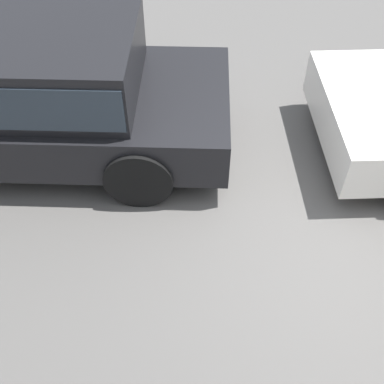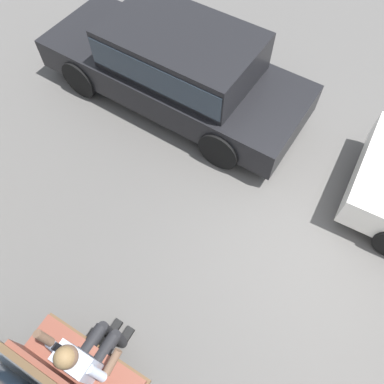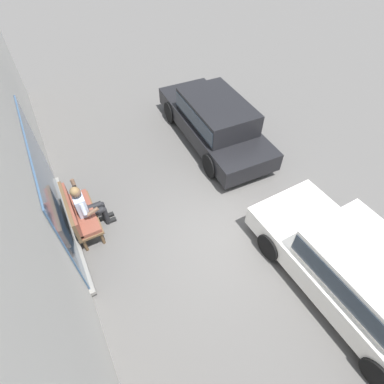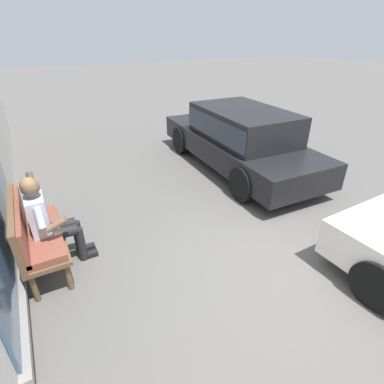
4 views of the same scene
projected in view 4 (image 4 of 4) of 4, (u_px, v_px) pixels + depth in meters
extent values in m
plane|color=#565451|center=(286.00, 272.00, 4.08)|extent=(60.00, 60.00, 0.00)
cube|color=gray|center=(19.00, 262.00, 3.99)|extent=(3.60, 0.12, 0.10)
cylinder|color=brown|center=(28.00, 233.00, 4.52)|extent=(0.07, 0.07, 0.41)
cylinder|color=brown|center=(34.00, 288.00, 3.57)|extent=(0.07, 0.07, 0.41)
cylinder|color=brown|center=(56.00, 226.00, 4.69)|extent=(0.07, 0.07, 0.41)
cylinder|color=brown|center=(69.00, 276.00, 3.73)|extent=(0.07, 0.07, 0.41)
cube|color=brown|center=(42.00, 239.00, 4.02)|extent=(1.41, 0.55, 0.06)
cube|color=brown|center=(41.00, 234.00, 3.98)|extent=(1.35, 0.49, 0.10)
cube|color=brown|center=(16.00, 225.00, 3.77)|extent=(1.41, 0.07, 0.55)
cube|color=brown|center=(22.00, 224.00, 3.80)|extent=(1.35, 0.06, 0.47)
cylinder|color=black|center=(59.00, 226.00, 4.13)|extent=(0.15, 0.42, 0.15)
cylinder|color=black|center=(79.00, 237.00, 4.35)|extent=(0.12, 0.12, 0.52)
cube|color=black|center=(87.00, 248.00, 4.49)|extent=(0.10, 0.24, 0.07)
cylinder|color=black|center=(61.00, 233.00, 3.99)|extent=(0.15, 0.42, 0.15)
cylinder|color=black|center=(81.00, 244.00, 4.21)|extent=(0.12, 0.12, 0.52)
cube|color=black|center=(89.00, 255.00, 4.35)|extent=(0.10, 0.24, 0.07)
cube|color=black|center=(44.00, 234.00, 3.98)|extent=(0.34, 0.24, 0.14)
cube|color=silver|center=(38.00, 217.00, 3.84)|extent=(0.38, 0.22, 0.56)
sphere|color=brown|center=(30.00, 188.00, 3.64)|extent=(0.22, 0.22, 0.22)
sphere|color=olive|center=(28.00, 185.00, 3.62)|extent=(0.20, 0.20, 0.20)
cylinder|color=silver|center=(40.00, 218.00, 3.61)|extent=(0.20, 0.10, 0.28)
cylinder|color=brown|center=(57.00, 225.00, 3.70)|extent=(0.08, 0.27, 0.17)
cylinder|color=silver|center=(34.00, 196.00, 3.94)|extent=(0.25, 0.10, 0.22)
cylinder|color=brown|center=(31.00, 181.00, 3.91)|extent=(0.16, 0.08, 0.25)
cube|color=black|center=(31.00, 183.00, 3.76)|extent=(0.02, 0.07, 0.15)
cylinder|color=black|center=(377.00, 285.00, 3.47)|extent=(0.62, 0.19, 0.61)
cube|color=black|center=(237.00, 146.00, 7.02)|extent=(4.68, 1.93, 0.52)
cube|color=black|center=(243.00, 124.00, 6.60)|extent=(2.46, 1.62, 0.64)
cube|color=#28333D|center=(243.00, 124.00, 6.60)|extent=(2.42, 1.65, 0.45)
cylinder|color=black|center=(181.00, 140.00, 7.92)|extent=(0.69, 0.21, 0.68)
cylinder|color=black|center=(233.00, 132.00, 8.55)|extent=(0.69, 0.21, 0.68)
cylinder|color=black|center=(242.00, 184.00, 5.66)|extent=(0.69, 0.21, 0.68)
cylinder|color=black|center=(306.00, 169.00, 6.29)|extent=(0.69, 0.21, 0.68)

